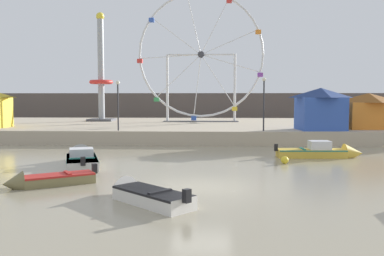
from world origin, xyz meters
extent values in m
plane|color=gray|center=(0.00, 0.00, 0.00)|extent=(240.00, 240.00, 0.00)
cube|color=#B7A88E|center=(0.00, 26.03, 0.56)|extent=(110.00, 22.07, 1.11)
cube|color=#564C47|center=(0.00, 45.71, 2.20)|extent=(140.00, 3.00, 4.40)
cube|color=olive|center=(-6.17, 0.27, 0.23)|extent=(3.04, 2.45, 0.46)
cube|color=#B2231E|center=(-6.17, 0.27, 0.42)|extent=(3.02, 2.45, 0.08)
cone|color=olive|center=(-7.73, -0.72, 0.23)|extent=(1.21, 1.27, 0.99)
cube|color=black|center=(-4.84, 1.10, 0.57)|extent=(0.30, 0.31, 0.44)
cube|color=#B2231E|center=(-5.86, 0.46, 0.49)|extent=(0.61, 0.84, 0.06)
cube|color=gold|center=(6.71, 9.09, 0.26)|extent=(4.25, 1.42, 0.51)
cube|color=#237566|center=(6.71, 9.09, 0.47)|extent=(4.21, 1.44, 0.08)
cone|color=gold|center=(9.37, 9.17, 0.26)|extent=(1.20, 1.26, 1.22)
cube|color=black|center=(4.50, 9.02, 0.62)|extent=(0.21, 0.25, 0.44)
cube|color=silver|center=(7.23, 9.11, 0.78)|extent=(1.30, 1.07, 0.53)
cube|color=#237566|center=(6.18, 9.07, 0.54)|extent=(0.19, 1.10, 0.06)
cube|color=silver|center=(-6.66, 5.06, 0.24)|extent=(2.81, 4.31, 0.48)
cube|color=#237566|center=(-6.66, 5.06, 0.44)|extent=(2.81, 4.28, 0.08)
cone|color=silver|center=(-7.48, 7.46, 0.24)|extent=(1.79, 1.53, 1.51)
cube|color=black|center=(-5.97, 3.07, 0.59)|extent=(0.29, 0.27, 0.44)
cube|color=silver|center=(-6.82, 5.53, 0.70)|extent=(1.60, 1.55, 0.45)
cube|color=#237566|center=(-6.50, 4.58, 0.51)|extent=(1.33, 0.59, 0.06)
cube|color=silver|center=(-1.65, -2.91, 0.25)|extent=(3.20, 3.13, 0.50)
cube|color=black|center=(-1.65, -2.91, 0.46)|extent=(3.19, 3.12, 0.08)
cone|color=silver|center=(-3.17, -1.46, 0.25)|extent=(1.42, 1.43, 1.10)
cube|color=black|center=(-0.38, -4.13, 0.61)|extent=(0.31, 0.31, 0.44)
cube|color=black|center=(-1.35, -3.20, 0.53)|extent=(0.80, 0.82, 0.06)
torus|color=silver|center=(-0.67, 28.48, 8.42)|extent=(13.65, 0.24, 13.65)
cylinder|color=#38383D|center=(-0.67, 28.48, 8.42)|extent=(0.70, 0.50, 0.70)
cylinder|color=silver|center=(-4.02, 28.48, 8.22)|extent=(6.70, 0.08, 0.47)
cube|color=red|center=(-7.36, 28.48, 7.75)|extent=(0.56, 0.48, 0.44)
cylinder|color=silver|center=(-3.11, 28.48, 6.12)|extent=(4.93, 0.08, 4.66)
cube|color=#33934C|center=(-5.55, 28.48, 3.54)|extent=(0.56, 0.48, 0.44)
cylinder|color=silver|center=(-1.06, 28.48, 5.09)|extent=(0.86, 0.08, 6.67)
cube|color=#3356B7|center=(-1.45, 28.48, 1.48)|extent=(0.56, 0.48, 0.44)
cylinder|color=silver|center=(1.17, 28.48, 5.61)|extent=(3.75, 0.08, 5.65)
cube|color=yellow|center=(3.01, 28.48, 2.53)|extent=(0.56, 0.48, 0.44)
cylinder|color=silver|center=(2.54, 28.48, 7.45)|extent=(6.44, 0.08, 2.00)
cube|color=purple|center=(5.75, 28.48, 6.21)|extent=(0.56, 0.48, 0.44)
cylinder|color=silver|center=(2.41, 28.48, 9.74)|extent=(6.19, 0.08, 2.73)
cube|color=orange|center=(5.49, 28.48, 10.79)|extent=(0.56, 0.48, 0.44)
cylinder|color=silver|center=(0.83, 28.48, 11.41)|extent=(3.08, 0.08, 6.03)
cube|color=red|center=(2.34, 28.48, 14.13)|extent=(0.56, 0.48, 0.44)
cylinder|color=silver|center=(-1.44, 28.48, 11.68)|extent=(1.62, 0.08, 6.54)
cylinder|color=silver|center=(-3.36, 28.48, 10.42)|extent=(5.42, 0.08, 4.07)
cube|color=#3356B7|center=(-6.05, 28.48, 12.14)|extent=(0.56, 0.48, 0.44)
cylinder|color=silver|center=(-4.36, 28.48, 4.76)|extent=(0.28, 0.28, 7.30)
cylinder|color=silver|center=(3.02, 28.48, 4.76)|extent=(0.28, 0.28, 7.30)
cylinder|color=silver|center=(-0.67, 28.48, 8.42)|extent=(7.37, 0.18, 0.18)
cube|color=#4C4C51|center=(-0.67, 28.48, 1.15)|extent=(8.17, 1.20, 0.08)
cylinder|color=#999EA3|center=(-11.98, 29.58, 6.81)|extent=(0.70, 0.70, 11.39)
torus|color=red|center=(-11.98, 29.58, 5.50)|extent=(2.64, 2.64, 0.44)
sphere|color=yellow|center=(-11.98, 29.58, 12.80)|extent=(0.90, 0.90, 0.90)
cube|color=#4C4C51|center=(-11.98, 29.58, 1.23)|extent=(2.80, 2.80, 0.24)
cube|color=orange|center=(13.84, 18.97, 2.23)|extent=(4.33, 3.53, 2.24)
pyramid|color=brown|center=(13.84, 18.97, 3.73)|extent=(4.77, 3.88, 0.80)
cube|color=#3356B7|center=(9.35, 17.18, 2.44)|extent=(3.72, 3.26, 2.65)
pyramid|color=navy|center=(9.35, 17.18, 4.14)|extent=(4.09, 3.59, 0.80)
cylinder|color=#2D2D33|center=(-7.02, 15.83, 2.96)|extent=(0.12, 0.12, 3.70)
sphere|color=#F2EACC|center=(-7.02, 15.83, 4.95)|extent=(0.32, 0.32, 0.32)
cylinder|color=#2D2D33|center=(4.58, 15.90, 3.08)|extent=(0.12, 0.12, 3.93)
sphere|color=#F2EACC|center=(4.58, 15.90, 5.18)|extent=(0.32, 0.32, 0.32)
sphere|color=yellow|center=(4.58, 6.37, 0.22)|extent=(0.44, 0.44, 0.44)
camera|label=1|loc=(0.37, -17.27, 3.76)|focal=39.05mm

